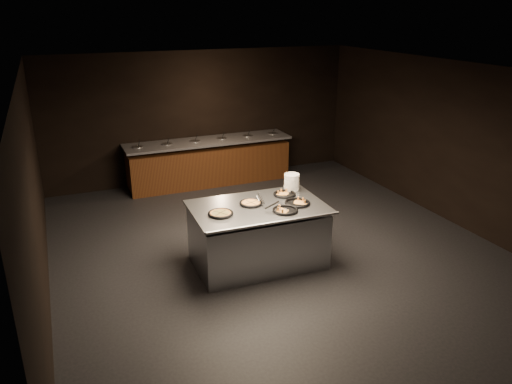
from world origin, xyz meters
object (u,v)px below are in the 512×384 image
pan_veggie_whole (221,213)px  pan_cheese_whole (251,203)px  serving_counter (258,236)px  plate_stack (292,182)px

pan_veggie_whole → pan_cheese_whole: (0.56, 0.20, -0.00)m
serving_counter → plate_stack: size_ratio=7.44×
pan_cheese_whole → serving_counter: bearing=-53.2°
pan_veggie_whole → pan_cheese_whole: size_ratio=1.05×
serving_counter → plate_stack: (0.77, 0.41, 0.64)m
serving_counter → pan_cheese_whole: bearing=128.5°
pan_veggie_whole → pan_cheese_whole: bearing=20.2°
serving_counter → pan_veggie_whole: 0.82m
serving_counter → pan_veggie_whole: pan_veggie_whole is taller
serving_counter → pan_veggie_whole: size_ratio=5.52×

